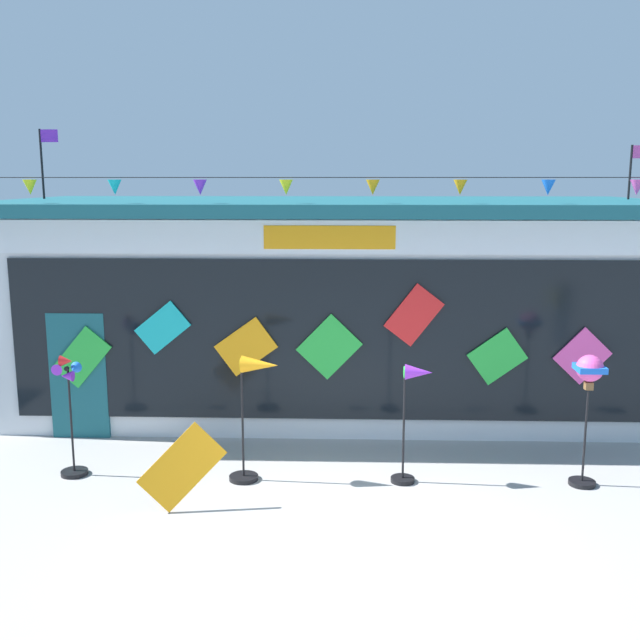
% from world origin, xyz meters
% --- Properties ---
extents(ground_plane, '(80.00, 80.00, 0.00)m').
position_xyz_m(ground_plane, '(0.00, 0.00, 0.00)').
color(ground_plane, '#9E9B99').
extents(kite_shop_building, '(11.29, 5.19, 4.90)m').
position_xyz_m(kite_shop_building, '(-0.24, 5.60, 1.86)').
color(kite_shop_building, silver).
rests_on(kite_shop_building, ground_plane).
extents(wind_spinner_far_left, '(0.37, 0.37, 1.70)m').
position_xyz_m(wind_spinner_far_left, '(-3.73, 1.83, 0.98)').
color(wind_spinner_far_left, black).
rests_on(wind_spinner_far_left, ground_plane).
extents(wind_spinner_left, '(0.70, 0.40, 1.73)m').
position_xyz_m(wind_spinner_left, '(-1.19, 1.76, 1.19)').
color(wind_spinner_left, black).
rests_on(wind_spinner_left, ground_plane).
extents(wind_spinner_center_left, '(0.53, 0.32, 1.63)m').
position_xyz_m(wind_spinner_center_left, '(0.91, 1.76, 1.09)').
color(wind_spinner_center_left, black).
rests_on(wind_spinner_center_left, ground_plane).
extents(wind_spinner_center_right, '(0.36, 0.36, 1.79)m').
position_xyz_m(wind_spinner_center_right, '(3.19, 1.74, 1.40)').
color(wind_spinner_center_right, black).
rests_on(wind_spinner_center_right, ground_plane).
extents(display_kite_on_ground, '(1.09, 0.27, 1.09)m').
position_xyz_m(display_kite_on_ground, '(-1.99, 0.83, 0.55)').
color(display_kite_on_ground, orange).
rests_on(display_kite_on_ground, ground_plane).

